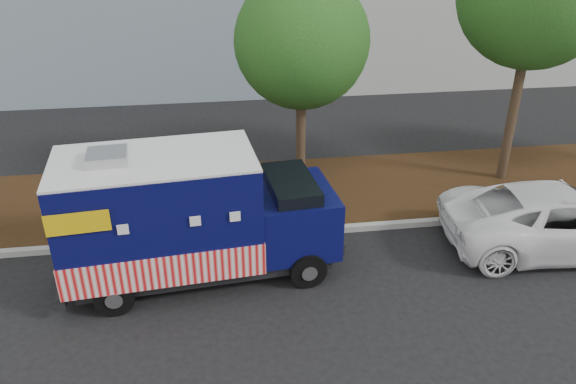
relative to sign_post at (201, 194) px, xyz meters
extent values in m
plane|color=black|center=(1.04, -1.55, -1.20)|extent=(120.00, 120.00, 0.00)
cube|color=#9E9E99|center=(1.04, -0.15, -1.12)|extent=(120.00, 0.18, 0.15)
cube|color=black|center=(1.04, 1.95, -1.12)|extent=(120.00, 4.00, 0.15)
cylinder|color=#38281C|center=(2.68, 2.22, 0.44)|extent=(0.26, 0.26, 3.28)
sphere|color=#1C4A14|center=(2.68, 2.22, 2.92)|extent=(3.37, 3.37, 3.37)
cylinder|color=#38281C|center=(8.48, 1.92, 0.94)|extent=(0.26, 0.26, 4.28)
cube|color=#473828|center=(0.00, 0.00, 0.00)|extent=(0.06, 0.06, 2.40)
cube|color=black|center=(0.03, -1.43, -0.81)|extent=(5.32, 2.24, 0.26)
cube|color=#090B42|center=(-0.80, -1.51, 0.46)|extent=(4.07, 2.48, 2.22)
cube|color=red|center=(-0.80, -1.51, -0.32)|extent=(4.11, 2.54, 0.69)
cube|color=white|center=(-0.80, -1.51, 1.59)|extent=(4.07, 2.48, 0.06)
cube|color=#B7B7BA|center=(-1.63, -1.59, 1.71)|extent=(0.81, 0.81, 0.20)
cube|color=#090B42|center=(1.96, -1.25, -0.04)|extent=(1.84, 2.14, 1.29)
cube|color=black|center=(1.91, -1.25, 0.57)|extent=(1.09, 1.88, 0.60)
cube|color=black|center=(2.81, -1.17, -0.48)|extent=(0.25, 1.85, 0.28)
cube|color=black|center=(-2.78, -1.70, -0.78)|extent=(0.36, 2.09, 0.26)
cube|color=#B7B7BA|center=(-2.75, -1.69, 0.51)|extent=(0.19, 1.66, 1.76)
cube|color=#B7B7BA|center=(-0.63, -0.39, 0.51)|extent=(1.66, 0.19, 1.02)
cube|color=yellow|center=(-2.08, -2.74, 0.97)|extent=(1.11, 0.12, 0.42)
cube|color=yellow|center=(-2.29, -0.55, 0.97)|extent=(1.11, 0.12, 0.42)
cylinder|color=black|center=(2.14, -2.18, -0.81)|extent=(0.80, 0.33, 0.78)
cylinder|color=black|center=(1.96, -0.30, -0.81)|extent=(0.80, 0.33, 0.78)
cylinder|color=black|center=(-1.73, -2.54, -0.81)|extent=(0.80, 0.33, 0.78)
cylinder|color=black|center=(-1.90, -0.67, -0.81)|extent=(0.80, 0.33, 0.78)
imported|color=white|center=(8.12, -1.49, -0.46)|extent=(5.48, 2.87, 1.47)
camera|label=1|loc=(0.40, -11.64, 5.96)|focal=35.00mm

